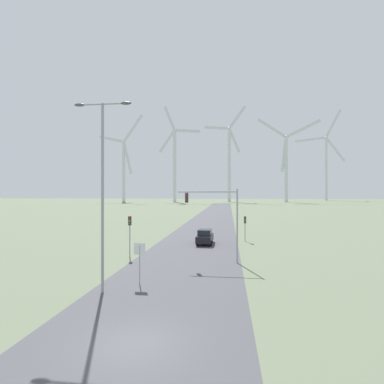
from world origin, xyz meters
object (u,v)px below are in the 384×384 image
(traffic_light_post_near_right, at_px, (245,223))
(traffic_light_post_near_left, at_px, (130,227))
(wind_turbine_left, at_px, (175,158))
(car_approaching, at_px, (205,237))
(wind_turbine_center, at_px, (229,158))
(wind_turbine_far_right, at_px, (326,161))
(stop_sign_near, at_px, (140,255))
(traffic_light_mast_overhead, at_px, (217,210))
(wind_turbine_right, at_px, (286,161))
(wind_turbine_far_left, at_px, (124,163))
(streetlamp, at_px, (103,176))

(traffic_light_post_near_right, bearing_deg, traffic_light_post_near_left, -137.86)
(traffic_light_post_near_left, height_order, wind_turbine_left, wind_turbine_left)
(traffic_light_post_near_left, relative_size, car_approaching, 0.96)
(car_approaching, relative_size, wind_turbine_center, 0.06)
(traffic_light_post_near_right, height_order, wind_turbine_far_right, wind_turbine_far_right)
(stop_sign_near, distance_m, wind_turbine_center, 187.10)
(car_approaching, bearing_deg, traffic_light_mast_overhead, -79.07)
(stop_sign_near, height_order, wind_turbine_right, wind_turbine_right)
(wind_turbine_left, xyz_separation_m, wind_turbine_right, (73.00, 5.59, -1.97))
(wind_turbine_far_left, bearing_deg, wind_turbine_center, 5.27)
(stop_sign_near, distance_m, car_approaching, 17.00)
(traffic_light_mast_overhead, bearing_deg, traffic_light_post_near_left, 170.60)
(traffic_light_mast_overhead, xyz_separation_m, wind_turbine_right, (38.54, 174.27, 22.35))
(traffic_light_post_near_right, xyz_separation_m, wind_turbine_center, (-1.59, 165.52, 27.79))
(traffic_light_post_near_right, distance_m, traffic_light_mast_overhead, 12.80)
(stop_sign_near, height_order, wind_turbine_left, wind_turbine_left)
(wind_turbine_far_right, bearing_deg, wind_turbine_left, -152.75)
(traffic_light_post_near_right, height_order, wind_turbine_far_left, wind_turbine_far_left)
(car_approaching, xyz_separation_m, wind_turbine_right, (40.38, 164.77, 26.23))
(stop_sign_near, height_order, traffic_light_post_near_left, traffic_light_post_near_left)
(traffic_light_post_near_left, xyz_separation_m, wind_turbine_right, (47.20, 172.83, 24.21))
(traffic_light_post_near_left, bearing_deg, wind_turbine_far_right, 68.57)
(wind_turbine_center, relative_size, wind_turbine_far_right, 0.88)
(streetlamp, distance_m, traffic_light_mast_overhead, 11.68)
(streetlamp, xyz_separation_m, wind_turbine_far_left, (-63.50, 180.10, 19.07))
(wind_turbine_left, relative_size, wind_turbine_far_right, 0.88)
(wind_turbine_left, bearing_deg, car_approaching, -78.42)
(traffic_light_post_near_left, relative_size, wind_turbine_far_right, 0.05)
(streetlamp, distance_m, wind_turbine_center, 188.31)
(stop_sign_near, xyz_separation_m, traffic_light_post_near_left, (-3.62, 8.59, 0.93))
(car_approaching, xyz_separation_m, wind_turbine_left, (-32.63, 159.18, 28.20))
(traffic_light_mast_overhead, bearing_deg, stop_sign_near, -125.13)
(streetlamp, distance_m, wind_turbine_left, 181.16)
(wind_turbine_far_left, bearing_deg, traffic_light_post_near_left, -70.00)
(stop_sign_near, bearing_deg, wind_turbine_far_right, 70.07)
(streetlamp, height_order, traffic_light_post_near_right, streetlamp)
(wind_turbine_center, xyz_separation_m, wind_turbine_right, (36.93, -3.42, -3.04))
(stop_sign_near, distance_m, wind_turbine_left, 180.33)
(streetlamp, bearing_deg, wind_turbine_right, 76.08)
(stop_sign_near, bearing_deg, wind_turbine_far_left, 110.14)
(stop_sign_near, xyz_separation_m, car_approaching, (3.20, 16.66, -1.09))
(traffic_light_mast_overhead, height_order, wind_turbine_right, wind_turbine_right)
(traffic_light_post_near_left, bearing_deg, traffic_light_post_near_right, 42.14)
(wind_turbine_left, relative_size, wind_turbine_right, 1.14)
(stop_sign_near, distance_m, traffic_light_post_near_right, 21.01)
(traffic_light_mast_overhead, relative_size, wind_turbine_center, 0.10)
(traffic_light_mast_overhead, bearing_deg, wind_turbine_left, 101.55)
(wind_turbine_center, bearing_deg, wind_turbine_far_right, 32.49)
(wind_turbine_far_right, bearing_deg, stop_sign_near, -109.93)
(stop_sign_near, relative_size, traffic_light_post_near_left, 0.72)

